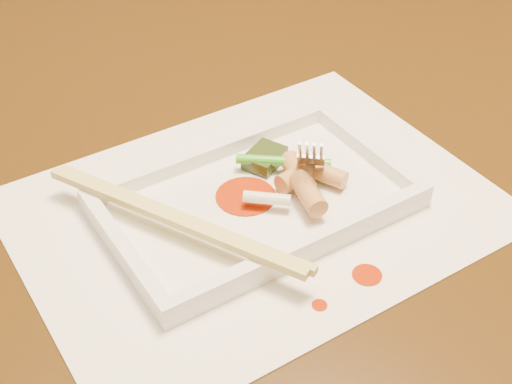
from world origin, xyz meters
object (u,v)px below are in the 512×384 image
table (246,207)px  fork (314,95)px  plate_base (256,204)px  placemat (256,208)px  chopstick_a (170,220)px

table → fork: size_ratio=10.00×
plate_base → fork: bearing=14.4°
fork → placemat: bearing=-165.6°
table → fork: fork is taller
plate_base → fork: fork is taller
plate_base → chopstick_a: chopstick_a is taller
plate_base → placemat: bearing=0.0°
table → placemat: (-0.05, -0.11, 0.10)m
placemat → chopstick_a: size_ratio=1.62×
chopstick_a → placemat: bearing=0.0°
placemat → plate_base: bearing=0.0°
placemat → plate_base: size_ratio=1.54×
table → fork: 0.21m
placemat → fork: (0.07, 0.02, 0.08)m
placemat → table: bearing=62.7°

